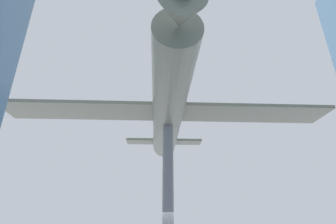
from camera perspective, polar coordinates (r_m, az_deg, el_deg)
name	(u,v)px	position (r m, az deg, el deg)	size (l,w,h in m)	color
support_pylon_central	(168,193)	(13.02, 0.00, -17.19)	(0.54, 0.54, 6.73)	slate
suspended_airplane	(168,110)	(13.91, 0.05, 0.41)	(17.18, 14.82, 2.78)	slate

